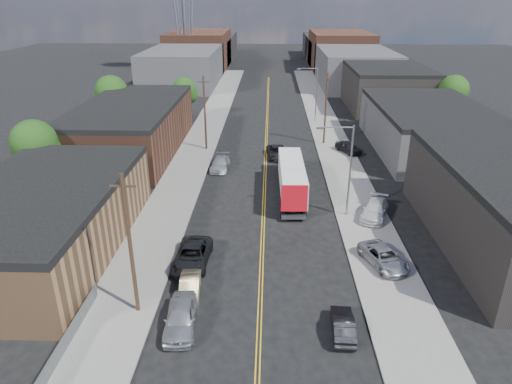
# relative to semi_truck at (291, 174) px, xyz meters

# --- Properties ---
(ground) EXTENTS (260.00, 260.00, 0.00)m
(ground) POSITION_rel_semi_truck_xyz_m (-2.85, 29.42, -2.13)
(ground) COLOR black
(ground) RESTS_ON ground
(centerline) EXTENTS (0.32, 120.00, 0.01)m
(centerline) POSITION_rel_semi_truck_xyz_m (-2.85, 14.42, -2.12)
(centerline) COLOR gold
(centerline) RESTS_ON ground
(sidewalk_left) EXTENTS (5.00, 140.00, 0.15)m
(sidewalk_left) POSITION_rel_semi_truck_xyz_m (-12.35, 14.42, -2.05)
(sidewalk_left) COLOR slate
(sidewalk_left) RESTS_ON ground
(sidewalk_right) EXTENTS (5.00, 140.00, 0.15)m
(sidewalk_right) POSITION_rel_semi_truck_xyz_m (6.65, 14.42, -2.05)
(sidewalk_right) COLOR slate
(sidewalk_right) RESTS_ON ground
(warehouse_tan) EXTENTS (12.00, 22.00, 5.60)m
(warehouse_tan) POSITION_rel_semi_truck_xyz_m (-20.85, -12.58, 0.67)
(warehouse_tan) COLOR brown
(warehouse_tan) RESTS_ON ground
(warehouse_brown) EXTENTS (12.00, 26.00, 6.60)m
(warehouse_brown) POSITION_rel_semi_truck_xyz_m (-20.85, 13.42, 1.17)
(warehouse_brown) COLOR #4D2C1F
(warehouse_brown) RESTS_ON ground
(industrial_right_b) EXTENTS (14.00, 24.00, 6.10)m
(industrial_right_b) POSITION_rel_semi_truck_xyz_m (19.15, 15.42, 0.92)
(industrial_right_b) COLOR #39393C
(industrial_right_b) RESTS_ON ground
(industrial_right_c) EXTENTS (14.00, 22.00, 7.60)m
(industrial_right_c) POSITION_rel_semi_truck_xyz_m (19.15, 41.42, 1.67)
(industrial_right_c) COLOR black
(industrial_right_c) RESTS_ON ground
(skyline_left_a) EXTENTS (16.00, 30.00, 8.00)m
(skyline_left_a) POSITION_rel_semi_truck_xyz_m (-22.85, 64.42, 1.87)
(skyline_left_a) COLOR #39393C
(skyline_left_a) RESTS_ON ground
(skyline_right_a) EXTENTS (16.00, 30.00, 8.00)m
(skyline_right_a) POSITION_rel_semi_truck_xyz_m (17.15, 64.42, 1.87)
(skyline_right_a) COLOR #39393C
(skyline_right_a) RESTS_ON ground
(skyline_left_b) EXTENTS (16.00, 26.00, 10.00)m
(skyline_left_b) POSITION_rel_semi_truck_xyz_m (-22.85, 89.42, 2.87)
(skyline_left_b) COLOR #4D2C1F
(skyline_left_b) RESTS_ON ground
(skyline_right_b) EXTENTS (16.00, 26.00, 10.00)m
(skyline_right_b) POSITION_rel_semi_truck_xyz_m (17.15, 89.42, 2.87)
(skyline_right_b) COLOR #4D2C1F
(skyline_right_b) RESTS_ON ground
(skyline_left_c) EXTENTS (16.00, 40.00, 7.00)m
(skyline_left_c) POSITION_rel_semi_truck_xyz_m (-22.85, 109.42, 1.37)
(skyline_left_c) COLOR black
(skyline_left_c) RESTS_ON ground
(skyline_right_c) EXTENTS (16.00, 40.00, 7.00)m
(skyline_right_c) POSITION_rel_semi_truck_xyz_m (17.15, 109.42, 1.37)
(skyline_right_c) COLOR black
(skyline_right_c) RESTS_ON ground
(streetlight_near) EXTENTS (3.39, 0.25, 9.00)m
(streetlight_near) POSITION_rel_semi_truck_xyz_m (4.74, -5.58, 3.20)
(streetlight_near) COLOR gray
(streetlight_near) RESTS_ON ground
(streetlight_far) EXTENTS (3.39, 0.25, 9.00)m
(streetlight_far) POSITION_rel_semi_truck_xyz_m (4.74, 29.42, 3.20)
(streetlight_far) COLOR gray
(streetlight_far) RESTS_ON ground
(utility_pole_left_near) EXTENTS (1.60, 0.26, 10.00)m
(utility_pole_left_near) POSITION_rel_semi_truck_xyz_m (-11.05, -20.58, 3.01)
(utility_pole_left_near) COLOR black
(utility_pole_left_near) RESTS_ON ground
(utility_pole_left_far) EXTENTS (1.60, 0.26, 10.00)m
(utility_pole_left_far) POSITION_rel_semi_truck_xyz_m (-11.05, 14.42, 3.01)
(utility_pole_left_far) COLOR black
(utility_pole_left_far) RESTS_ON ground
(utility_pole_right) EXTENTS (1.60, 0.26, 10.00)m
(utility_pole_right) POSITION_rel_semi_truck_xyz_m (5.35, 17.42, 3.01)
(utility_pole_right) COLOR black
(utility_pole_right) RESTS_ON ground
(chainlink_fence) EXTENTS (0.05, 16.00, 1.22)m
(chainlink_fence) POSITION_rel_semi_truck_xyz_m (-14.35, -27.08, -1.47)
(chainlink_fence) COLOR slate
(chainlink_fence) RESTS_ON ground
(tree_left_near) EXTENTS (4.85, 4.76, 7.91)m
(tree_left_near) POSITION_rel_semi_truck_xyz_m (-26.79, -0.58, 3.05)
(tree_left_near) COLOR black
(tree_left_near) RESTS_ON ground
(tree_left_mid) EXTENTS (5.10, 5.04, 8.37)m
(tree_left_mid) POSITION_rel_semi_truck_xyz_m (-26.79, 24.42, 3.36)
(tree_left_mid) COLOR black
(tree_left_mid) RESTS_ON ground
(tree_left_far) EXTENTS (4.35, 4.20, 6.97)m
(tree_left_far) POSITION_rel_semi_truck_xyz_m (-16.79, 31.42, 2.44)
(tree_left_far) COLOR black
(tree_left_far) RESTS_ON ground
(tree_right_far) EXTENTS (4.85, 4.76, 7.91)m
(tree_right_far) POSITION_rel_semi_truck_xyz_m (27.21, 29.42, 3.05)
(tree_right_far) COLOR black
(tree_right_far) RESTS_ON ground
(semi_truck) EXTENTS (2.63, 14.31, 3.73)m
(semi_truck) POSITION_rel_semi_truck_xyz_m (0.00, 0.00, 0.00)
(semi_truck) COLOR silver
(semi_truck) RESTS_ON ground
(car_left_a) EXTENTS (2.26, 4.96, 1.65)m
(car_left_a) POSITION_rel_semi_truck_xyz_m (-7.85, -22.09, -1.30)
(car_left_a) COLOR #ABAEB1
(car_left_a) RESTS_ON ground
(car_left_b) EXTENTS (1.72, 4.06, 1.30)m
(car_left_b) POSITION_rel_semi_truck_xyz_m (-7.85, -18.64, -1.47)
(car_left_b) COLOR #8E805D
(car_left_b) RESTS_ON ground
(car_left_c) EXTENTS (2.80, 5.73, 1.57)m
(car_left_c) POSITION_rel_semi_truck_xyz_m (-8.33, -14.58, -1.34)
(car_left_c) COLOR black
(car_left_c) RESTS_ON ground
(car_left_d) EXTENTS (2.27, 5.07, 1.44)m
(car_left_d) POSITION_rel_semi_truck_xyz_m (-8.35, 6.87, -1.40)
(car_left_d) COLOR #B0B4B5
(car_left_d) RESTS_ON ground
(car_right_oncoming) EXTENTS (1.52, 3.92, 1.27)m
(car_right_oncoming) POSITION_rel_semi_truck_xyz_m (2.41, -22.28, -1.49)
(car_right_oncoming) COLOR black
(car_right_oncoming) RESTS_ON ground
(car_right_lot_a) EXTENTS (3.83, 5.39, 1.36)m
(car_right_lot_a) POSITION_rel_semi_truck_xyz_m (6.68, -14.45, -1.29)
(car_right_lot_a) COLOR #A8AAAD
(car_right_lot_a) RESTS_ON sidewalk_right
(car_right_lot_b) EXTENTS (3.78, 5.58, 1.50)m
(car_right_lot_b) POSITION_rel_semi_truck_xyz_m (7.71, -5.98, -1.22)
(car_right_lot_b) COLOR silver
(car_right_lot_b) RESTS_ON sidewalk_right
(car_right_lot_c) EXTENTS (3.46, 4.62, 1.46)m
(car_right_lot_c) POSITION_rel_semi_truck_xyz_m (8.15, 13.28, -1.24)
(car_right_lot_c) COLOR black
(car_right_lot_c) RESTS_ON sidewalk_right
(car_ahead_truck) EXTENTS (2.94, 5.36, 1.42)m
(car_ahead_truck) POSITION_rel_semi_truck_xyz_m (-1.35, 11.42, -1.41)
(car_ahead_truck) COLOR black
(car_ahead_truck) RESTS_ON ground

